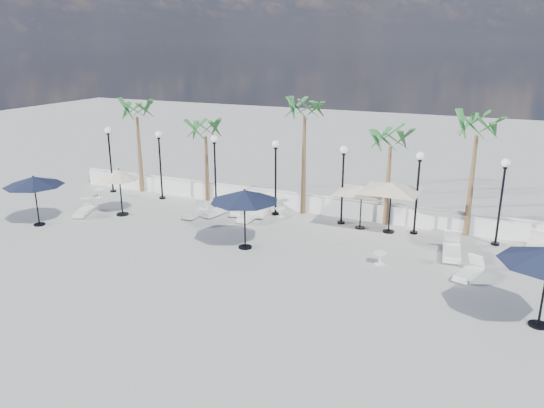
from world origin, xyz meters
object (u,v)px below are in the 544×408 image
at_px(lounger_0, 84,211).
at_px(lounger_8, 534,247).
at_px(lounger_4, 262,209).
at_px(parasol_navy_left, 34,181).
at_px(parasol_navy_mid, 244,196).
at_px(lounger_1, 196,212).
at_px(lounger_5, 239,209).
at_px(lounger_6, 469,272).
at_px(parasol_cream_sq_b, 392,183).
at_px(lounger_7, 452,250).
at_px(parasol_cream_small, 119,175).
at_px(lounger_3, 249,215).
at_px(lounger_2, 216,211).
at_px(parasol_cream_sq_a, 362,186).

bearing_deg(lounger_0, lounger_8, -13.85).
xyz_separation_m(lounger_4, parasol_navy_left, (-9.12, -5.92, 1.92)).
bearing_deg(lounger_4, parasol_navy_mid, -85.60).
relative_size(lounger_1, lounger_5, 0.96).
height_order(lounger_1, lounger_5, same).
height_order(lounger_6, lounger_8, lounger_8).
relative_size(lounger_8, parasol_navy_left, 0.73).
xyz_separation_m(lounger_4, lounger_8, (12.66, -0.00, -0.01)).
relative_size(parasol_navy_mid, parasol_cream_sq_b, 0.58).
bearing_deg(lounger_8, lounger_7, -139.86).
height_order(lounger_4, parasol_navy_left, parasol_navy_left).
bearing_deg(lounger_1, lounger_5, 36.04).
xyz_separation_m(parasol_navy_left, parasol_cream_sq_b, (15.66, 5.90, 0.19)).
xyz_separation_m(lounger_0, lounger_7, (17.86, 1.93, 0.05)).
bearing_deg(parasol_cream_small, lounger_3, 17.34).
height_order(lounger_4, lounger_7, lounger_7).
relative_size(lounger_3, parasol_cream_small, 0.77).
distance_m(lounger_1, lounger_7, 12.48).
relative_size(lounger_1, parasol_cream_sq_b, 0.35).
bearing_deg(lounger_5, lounger_3, -49.92).
distance_m(lounger_0, parasol_navy_left, 3.00).
distance_m(lounger_4, lounger_7, 9.74).
xyz_separation_m(lounger_1, lounger_5, (1.78, 1.32, 0.00)).
height_order(lounger_2, parasol_cream_sq_a, parasol_cream_sq_a).
relative_size(lounger_6, parasol_cream_sq_a, 0.41).
height_order(lounger_6, lounger_7, lounger_7).
height_order(parasol_cream_sq_b, parasol_cream_small, parasol_cream_sq_b).
height_order(lounger_4, lounger_8, lounger_4).
distance_m(lounger_2, lounger_7, 11.63).
xyz_separation_m(lounger_3, parasol_cream_sq_b, (6.73, 1.03, 2.13)).
bearing_deg(parasol_navy_mid, lounger_8, 21.68).
bearing_deg(parasol_navy_mid, parasol_navy_left, -172.26).
xyz_separation_m(parasol_navy_left, parasol_cream_small, (2.64, 2.91, -0.09)).
bearing_deg(lounger_0, lounger_1, -2.59).
bearing_deg(parasol_cream_sq_a, parasol_navy_mid, -130.63).
xyz_separation_m(lounger_0, lounger_6, (18.67, 0.05, 0.00)).
bearing_deg(lounger_5, lounger_1, -157.03).
bearing_deg(lounger_6, parasol_cream_small, -165.78).
relative_size(lounger_8, parasol_cream_small, 0.84).
distance_m(parasol_cream_sq_a, parasol_cream_sq_b, 1.39).
bearing_deg(lounger_4, lounger_5, -174.88).
relative_size(lounger_5, parasol_cream_sq_a, 0.40).
relative_size(lounger_1, lounger_8, 0.86).
height_order(lounger_8, parasol_navy_mid, parasol_navy_mid).
distance_m(lounger_3, lounger_5, 1.18).
relative_size(lounger_8, parasol_cream_sq_b, 0.40).
distance_m(lounger_3, parasol_navy_left, 10.36).
bearing_deg(parasol_navy_left, parasol_cream_sq_b, 20.65).
distance_m(lounger_0, lounger_7, 17.96).
bearing_deg(lounger_5, lounger_6, -30.17).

